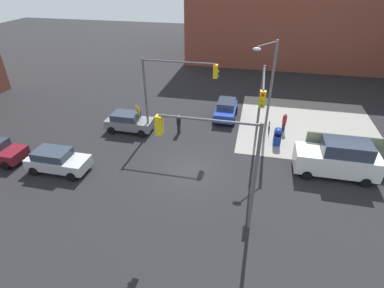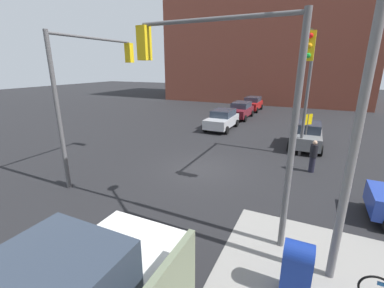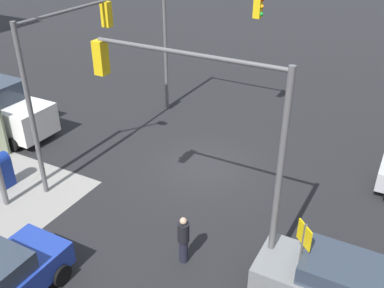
{
  "view_description": "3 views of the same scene",
  "coord_description": "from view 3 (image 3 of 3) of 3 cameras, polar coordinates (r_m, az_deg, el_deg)",
  "views": [
    {
      "loc": [
        4.01,
        -16.75,
        12.53
      ],
      "look_at": [
        0.03,
        1.25,
        1.45
      ],
      "focal_mm": 28.0,
      "sensor_mm": 36.0,
      "label": 1
    },
    {
      "loc": [
        11.54,
        4.87,
        5.19
      ],
      "look_at": [
        -0.37,
        -0.75,
        1.16
      ],
      "focal_mm": 24.0,
      "sensor_mm": 36.0,
      "label": 2
    },
    {
      "loc": [
        -6.92,
        13.77,
        9.64
      ],
      "look_at": [
        -0.06,
        1.07,
        1.62
      ],
      "focal_mm": 40.0,
      "sensor_mm": 36.0,
      "label": 3
    }
  ],
  "objects": [
    {
      "name": "ground_plane",
      "position": [
        18.18,
        1.44,
        -2.99
      ],
      "size": [
        120.0,
        120.0,
        0.0
      ],
      "primitive_type": "plane",
      "color": "black"
    },
    {
      "name": "traffic_signal_nw_corner",
      "position": [
        11.53,
        1.34,
        3.44
      ],
      "size": [
        5.93,
        0.36,
        6.5
      ],
      "color": "#59595B",
      "rests_on": "ground"
    },
    {
      "name": "traffic_signal_se_corner",
      "position": [
        21.18,
        1.03,
        15.31
      ],
      "size": [
        5.18,
        0.36,
        6.5
      ],
      "color": "#59595B",
      "rests_on": "ground"
    },
    {
      "name": "traffic_signal_ne_corner",
      "position": [
        16.73,
        -16.78,
        10.29
      ],
      "size": [
        0.36,
        4.95,
        6.5
      ],
      "color": "#59595B",
      "rests_on": "ground"
    },
    {
      "name": "warning_sign_two_way",
      "position": [
        12.19,
        14.5,
        -13.12
      ],
      "size": [
        0.48,
        0.48,
        2.4
      ],
      "color": "#4C4C4C",
      "rests_on": "ground"
    },
    {
      "name": "mailbox_blue",
      "position": [
        18.11,
        -24.07,
        -3.11
      ],
      "size": [
        0.56,
        0.64,
        1.43
      ],
      "color": "navy",
      "rests_on": "ground"
    },
    {
      "name": "coupe_gray",
      "position": [
        12.62,
        18.31,
        -17.05
      ],
      "size": [
        4.0,
        2.02,
        1.62
      ],
      "color": "slate",
      "rests_on": "ground"
    },
    {
      "name": "pedestrian_crossing",
      "position": [
        13.21,
        -1.14,
        -12.56
      ],
      "size": [
        0.36,
        0.36,
        1.67
      ],
      "rotation": [
        0.0,
        0.0,
        5.5
      ],
      "color": "black",
      "rests_on": "ground"
    }
  ]
}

